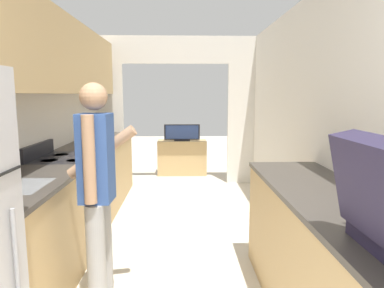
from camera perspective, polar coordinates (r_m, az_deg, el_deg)
wall_left at (r=3.42m, az=-26.03°, el=8.11°), size 0.38×7.63×2.50m
wall_right at (r=2.91m, az=24.06°, el=1.83°), size 0.06×7.63×2.50m
wall_far_with_doorway at (r=5.85m, az=-2.74°, el=7.41°), size 3.09×0.06×2.50m
counter_left at (r=4.07m, az=-18.24°, el=-7.55°), size 0.62×4.07×0.92m
counter_right at (r=2.38m, az=23.00°, el=-19.46°), size 0.62×2.38×0.92m
range_oven at (r=3.74m, az=-19.69°, el=-8.94°), size 0.66×0.72×1.06m
person at (r=2.48m, az=-15.49°, el=-7.81°), size 0.52×0.38×1.62m
tv_cabinet at (r=6.65m, az=-1.66°, el=-2.21°), size 0.93×0.42×0.66m
television at (r=6.54m, az=-1.68°, el=1.89°), size 0.68×0.16×0.31m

